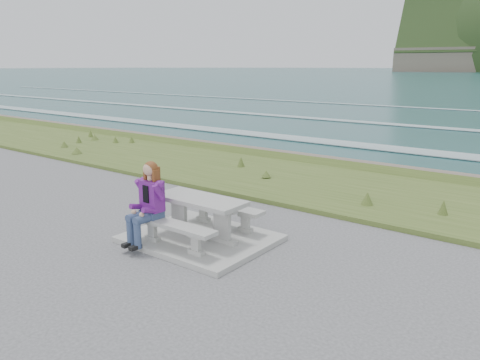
% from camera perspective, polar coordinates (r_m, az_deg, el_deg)
% --- Properties ---
extents(concrete_slab, '(2.60, 2.10, 0.10)m').
position_cam_1_polar(concrete_slab, '(8.93, -4.86, -7.10)').
color(concrete_slab, '#A6A7A1').
rests_on(concrete_slab, ground).
extents(picnic_table, '(1.80, 0.75, 0.75)m').
position_cam_1_polar(picnic_table, '(8.73, -4.94, -3.21)').
color(picnic_table, '#A6A7A1').
rests_on(picnic_table, concrete_slab).
extents(bench_landward, '(1.80, 0.35, 0.45)m').
position_cam_1_polar(bench_landward, '(8.32, -8.15, -5.85)').
color(bench_landward, '#A6A7A1').
rests_on(bench_landward, concrete_slab).
extents(bench_seaward, '(1.80, 0.35, 0.45)m').
position_cam_1_polar(bench_seaward, '(9.30, -2.01, -3.59)').
color(bench_seaward, '#A6A7A1').
rests_on(bench_seaward, concrete_slab).
extents(grass_verge, '(160.00, 4.50, 0.22)m').
position_cam_1_polar(grass_verge, '(12.91, 10.16, -0.90)').
color(grass_verge, '#3D501E').
rests_on(grass_verge, ground).
extents(shore_drop, '(160.00, 0.80, 2.20)m').
position_cam_1_polar(shore_drop, '(15.49, 15.11, 1.29)').
color(shore_drop, brown).
rests_on(shore_drop, ground).
extents(ocean, '(1600.00, 1600.00, 0.09)m').
position_cam_1_polar(ocean, '(32.14, 26.76, 3.44)').
color(ocean, '#1B4B4E').
rests_on(ocean, ground).
extents(seated_woman, '(0.46, 0.77, 1.48)m').
position_cam_1_polar(seated_woman, '(8.55, -11.45, -4.07)').
color(seated_woman, navy).
rests_on(seated_woman, concrete_slab).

